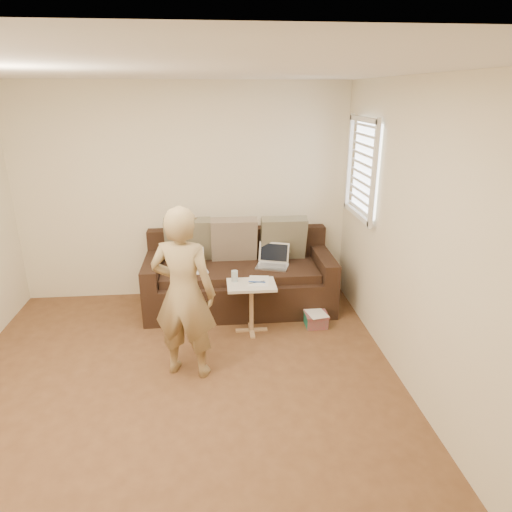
# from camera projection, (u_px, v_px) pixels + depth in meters

# --- Properties ---
(floor) EXTENTS (4.50, 4.50, 0.00)m
(floor) POSITION_uv_depth(u_px,v_px,m) (178.00, 402.00, 3.83)
(floor) COLOR brown
(floor) RESTS_ON ground
(ceiling) EXTENTS (4.50, 4.50, 0.00)m
(ceiling) POSITION_uv_depth(u_px,v_px,m) (154.00, 70.00, 2.95)
(ceiling) COLOR white
(ceiling) RESTS_ON wall_back
(wall_back) EXTENTS (4.00, 0.00, 4.00)m
(wall_back) POSITION_uv_depth(u_px,v_px,m) (184.00, 194.00, 5.50)
(wall_back) COLOR beige
(wall_back) RESTS_ON ground
(wall_right) EXTENTS (0.00, 4.50, 4.50)m
(wall_right) POSITION_uv_depth(u_px,v_px,m) (424.00, 249.00, 3.57)
(wall_right) COLOR beige
(wall_right) RESTS_ON ground
(window_blinds) EXTENTS (0.12, 0.88, 1.08)m
(window_blinds) POSITION_uv_depth(u_px,v_px,m) (362.00, 168.00, 4.83)
(window_blinds) COLOR white
(window_blinds) RESTS_ON wall_right
(sofa) EXTENTS (2.20, 0.95, 0.85)m
(sofa) POSITION_uv_depth(u_px,v_px,m) (240.00, 274.00, 5.41)
(sofa) COLOR black
(sofa) RESTS_ON ground
(pillow_left) EXTENTS (0.55, 0.29, 0.57)m
(pillow_left) POSITION_uv_depth(u_px,v_px,m) (188.00, 240.00, 5.46)
(pillow_left) COLOR #675F4C
(pillow_left) RESTS_ON sofa
(pillow_mid) EXTENTS (0.55, 0.27, 0.57)m
(pillow_mid) POSITION_uv_depth(u_px,v_px,m) (234.00, 240.00, 5.46)
(pillow_mid) COLOR #7A6857
(pillow_mid) RESTS_ON sofa
(pillow_right) EXTENTS (0.55, 0.28, 0.57)m
(pillow_right) POSITION_uv_depth(u_px,v_px,m) (283.00, 238.00, 5.51)
(pillow_right) COLOR #675F4C
(pillow_right) RESTS_ON sofa
(laptop_silver) EXTENTS (0.43, 0.37, 0.24)m
(laptop_silver) POSITION_uv_depth(u_px,v_px,m) (272.00, 267.00, 5.35)
(laptop_silver) COLOR #B7BABC
(laptop_silver) RESTS_ON sofa
(laptop_white) EXTENTS (0.38, 0.31, 0.24)m
(laptop_white) POSITION_uv_depth(u_px,v_px,m) (193.00, 272.00, 5.22)
(laptop_white) COLOR white
(laptop_white) RESTS_ON sofa
(person) EXTENTS (0.67, 0.54, 1.60)m
(person) POSITION_uv_depth(u_px,v_px,m) (184.00, 294.00, 3.98)
(person) COLOR #968A52
(person) RESTS_ON ground
(side_table) EXTENTS (0.51, 0.36, 0.56)m
(side_table) POSITION_uv_depth(u_px,v_px,m) (251.00, 308.00, 4.88)
(side_table) COLOR silver
(side_table) RESTS_ON ground
(drinking_glass) EXTENTS (0.07, 0.07, 0.12)m
(drinking_glass) POSITION_uv_depth(u_px,v_px,m) (235.00, 276.00, 4.82)
(drinking_glass) COLOR silver
(drinking_glass) RESTS_ON side_table
(scissors) EXTENTS (0.18, 0.10, 0.02)m
(scissors) POSITION_uv_depth(u_px,v_px,m) (257.00, 282.00, 4.80)
(scissors) COLOR silver
(scissors) RESTS_ON side_table
(paper_on_table) EXTENTS (0.25, 0.33, 0.00)m
(paper_on_table) POSITION_uv_depth(u_px,v_px,m) (259.00, 281.00, 4.85)
(paper_on_table) COLOR white
(paper_on_table) RESTS_ON side_table
(striped_box) EXTENTS (0.25, 0.25, 0.16)m
(striped_box) POSITION_uv_depth(u_px,v_px,m) (316.00, 319.00, 5.06)
(striped_box) COLOR red
(striped_box) RESTS_ON ground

